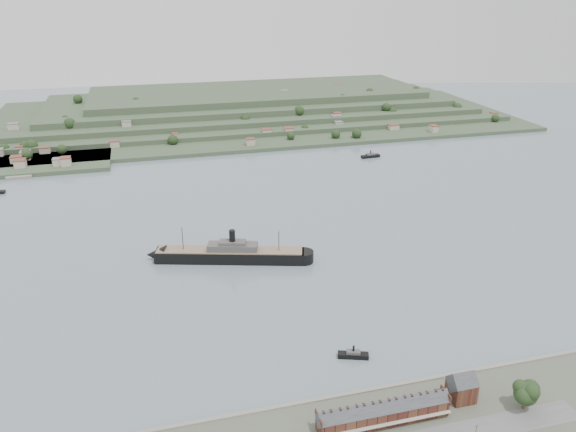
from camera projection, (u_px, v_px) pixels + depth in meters
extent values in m
plane|color=slate|center=(295.00, 248.00, 380.16)|extent=(1400.00, 1400.00, 0.00)
cube|color=gray|center=(386.00, 388.00, 246.93)|extent=(220.00, 2.00, 2.60)
cube|color=#401B17|center=(383.00, 415.00, 226.00)|extent=(55.00, 8.00, 7.00)
cube|color=#34373B|center=(384.00, 408.00, 224.64)|extent=(55.60, 8.15, 8.15)
cube|color=#B1AD9C|center=(388.00, 424.00, 221.92)|extent=(55.00, 1.60, 0.25)
cube|color=#401B17|center=(319.00, 419.00, 217.69)|extent=(0.50, 8.40, 3.00)
cube|color=#401B17|center=(446.00, 394.00, 230.82)|extent=(0.50, 8.40, 3.00)
cube|color=black|center=(332.00, 413.00, 218.47)|extent=(0.90, 1.40, 3.20)
cube|color=black|center=(345.00, 411.00, 219.78)|extent=(0.90, 1.40, 3.20)
cube|color=black|center=(378.00, 404.00, 223.06)|extent=(0.90, 1.40, 3.20)
cube|color=black|center=(391.00, 402.00, 224.37)|extent=(0.90, 1.40, 3.20)
cube|color=black|center=(422.00, 396.00, 227.65)|extent=(0.90, 1.40, 3.20)
cube|color=black|center=(434.00, 393.00, 228.97)|extent=(0.90, 1.40, 3.20)
cube|color=#401B17|center=(461.00, 390.00, 238.12)|extent=(10.00, 10.00, 9.00)
cube|color=#34373B|center=(462.00, 382.00, 236.38)|extent=(10.40, 10.18, 10.18)
cube|color=#2F432D|center=(217.00, 124.00, 700.07)|extent=(760.00, 260.00, 4.00)
cube|color=#2F432D|center=(230.00, 115.00, 725.37)|extent=(680.00, 220.00, 5.00)
cube|color=#2F432D|center=(239.00, 108.00, 740.19)|extent=(600.00, 200.00, 6.00)
cube|color=#2F432D|center=(248.00, 101.00, 754.61)|extent=(520.00, 180.00, 7.00)
cube|color=#2F432D|center=(256.00, 92.00, 768.65)|extent=(440.00, 160.00, 8.00)
cube|color=#2F432D|center=(32.00, 162.00, 554.35)|extent=(150.00, 90.00, 4.00)
cube|color=gray|center=(20.00, 176.00, 515.97)|extent=(22.00, 14.00, 2.80)
cube|color=black|center=(230.00, 256.00, 360.96)|extent=(95.00, 39.18, 7.41)
cone|color=black|center=(156.00, 255.00, 362.07)|extent=(15.79, 15.79, 12.71)
cylinder|color=black|center=(304.00, 257.00, 359.84)|extent=(12.71, 12.71, 7.41)
cube|color=#7F6B55|center=(229.00, 250.00, 359.40)|extent=(92.67, 37.57, 0.64)
cube|color=#4B4745|center=(233.00, 247.00, 358.45)|extent=(33.17, 18.14, 4.24)
cube|color=#4B4745|center=(232.00, 243.00, 357.34)|extent=(18.35, 11.91, 2.65)
cylinder|color=black|center=(232.00, 237.00, 355.79)|extent=(3.81, 3.81, 9.53)
cylinder|color=#473220|center=(183.00, 240.00, 357.35)|extent=(0.53, 0.53, 16.94)
cylinder|color=#473220|center=(279.00, 242.00, 356.32)|extent=(0.53, 0.53, 14.83)
cube|color=black|center=(353.00, 355.00, 268.90)|extent=(15.21, 8.59, 2.36)
cube|color=#4B4745|center=(353.00, 352.00, 268.22)|extent=(7.30, 5.16, 1.77)
cylinder|color=black|center=(354.00, 349.00, 267.46)|extent=(0.98, 0.98, 3.44)
cube|color=black|center=(370.00, 156.00, 574.49)|extent=(20.16, 7.35, 2.63)
cube|color=#4B4745|center=(371.00, 154.00, 573.73)|extent=(9.25, 5.21, 1.97)
cylinder|color=black|center=(371.00, 152.00, 572.88)|extent=(1.10, 1.10, 3.83)
cylinder|color=#473220|center=(524.00, 403.00, 233.34)|extent=(1.32, 1.32, 5.49)
sphere|color=black|center=(526.00, 394.00, 231.43)|extent=(9.88, 9.88, 9.88)
sphere|color=black|center=(530.00, 389.00, 232.64)|extent=(7.68, 7.68, 7.68)
sphere|color=black|center=(524.00, 396.00, 229.23)|extent=(7.03, 7.03, 7.03)
sphere|color=black|center=(532.00, 392.00, 228.35)|extent=(6.59, 6.59, 6.59)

